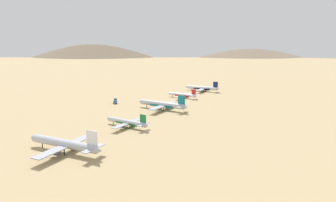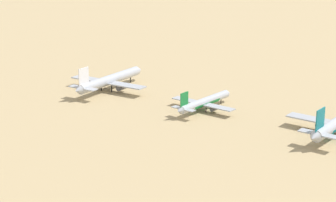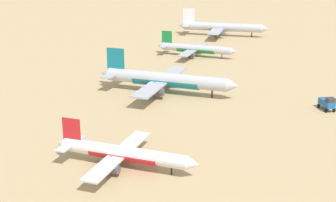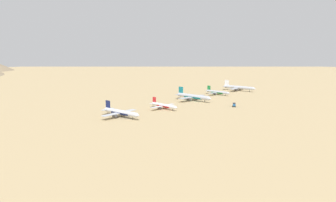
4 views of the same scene
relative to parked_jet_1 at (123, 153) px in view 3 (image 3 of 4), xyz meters
The scene contains 6 objects.
ground_plane 51.25m from the parked_jet_1, 96.51° to the left, with size 1800.00×1800.00×0.00m, color tan.
parked_jet_1 is the anchor object (origin of this frame).
parked_jet_2 50.34m from the parked_jet_1, 97.43° to the left, with size 43.27×35.14×12.48m.
parked_jet_3 100.04m from the parked_jet_1, 95.35° to the left, with size 32.53×26.46×9.38m.
parked_jet_4 146.31m from the parked_jet_1, 93.09° to the left, with size 43.53×35.33×12.56m.
service_truck 61.85m from the parked_jet_1, 50.40° to the left, with size 4.76×5.70×3.90m.
Camera 3 is at (39.45, -131.74, 42.59)m, focal length 51.49 mm.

